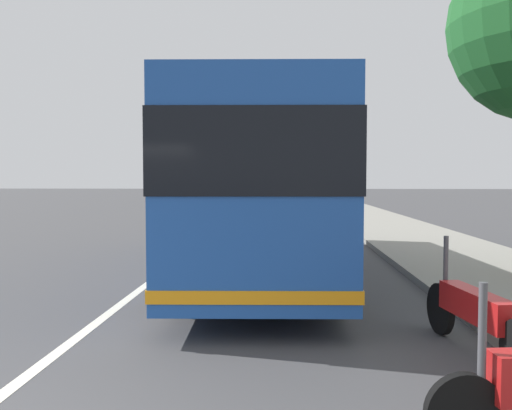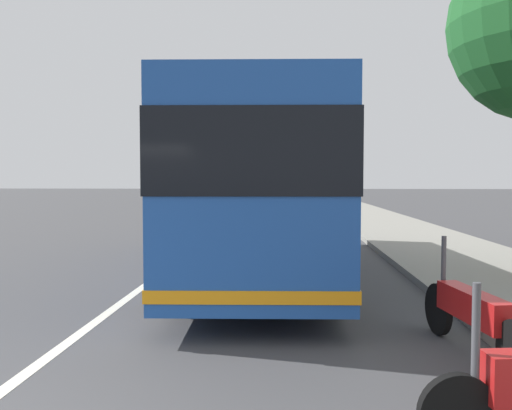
# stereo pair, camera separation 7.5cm
# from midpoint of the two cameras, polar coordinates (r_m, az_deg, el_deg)

# --- Properties ---
(sidewalk_curb) EXTENTS (110.00, 3.60, 0.14)m
(sidewalk_curb) POSITION_cam_midpoint_polar(r_m,az_deg,el_deg) (13.65, 21.27, -5.45)
(sidewalk_curb) COLOR gray
(sidewalk_curb) RESTS_ON ground
(lane_divider_line) EXTENTS (110.00, 0.16, 0.01)m
(lane_divider_line) POSITION_cam_midpoint_polar(r_m,az_deg,el_deg) (13.24, -8.40, -5.83)
(lane_divider_line) COLOR silver
(lane_divider_line) RESTS_ON ground
(coach_bus) EXTENTS (10.49, 2.99, 3.35)m
(coach_bus) POSITION_cam_midpoint_polar(r_m,az_deg,el_deg) (11.25, 0.06, 2.39)
(coach_bus) COLOR #1E4C9E
(coach_bus) RESTS_ON ground
(motorcycle_by_tree) EXTENTS (2.38, 0.44, 1.28)m
(motorcycle_by_tree) POSITION_cam_midpoint_polar(r_m,az_deg,el_deg) (6.45, 22.28, -10.82)
(motorcycle_by_tree) COLOR black
(motorcycle_by_tree) RESTS_ON ground
(car_far_distant) EXTENTS (4.31, 1.96, 1.45)m
(car_far_distant) POSITION_cam_midpoint_polar(r_m,az_deg,el_deg) (43.88, -2.49, 1.08)
(car_far_distant) COLOR #2D7238
(car_far_distant) RESTS_ON ground
(car_behind_bus) EXTENTS (4.33, 1.91, 1.42)m
(car_behind_bus) POSITION_cam_midpoint_polar(r_m,az_deg,el_deg) (41.26, 2.35, 0.95)
(car_behind_bus) COLOR gray
(car_behind_bus) RESTS_ON ground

